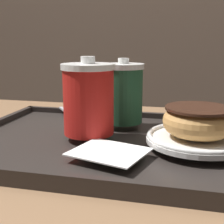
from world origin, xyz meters
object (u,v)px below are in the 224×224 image
(coffee_cup_front, at_px, (89,99))
(donut_chocolate_glazed, at_px, (198,121))
(coffee_cup_rear, at_px, (123,93))
(spoon, at_px, (73,115))

(coffee_cup_front, bearing_deg, donut_chocolate_glazed, -2.64)
(coffee_cup_front, distance_m, coffee_cup_rear, 0.10)
(coffee_cup_rear, bearing_deg, coffee_cup_front, -115.07)
(spoon, bearing_deg, donut_chocolate_glazed, 29.50)
(donut_chocolate_glazed, bearing_deg, coffee_cup_rear, 144.85)
(coffee_cup_front, bearing_deg, coffee_cup_rear, 64.93)
(coffee_cup_rear, relative_size, spoon, 1.07)
(coffee_cup_rear, height_order, spoon, coffee_cup_rear)
(donut_chocolate_glazed, distance_m, spoon, 0.29)
(coffee_cup_front, height_order, spoon, coffee_cup_front)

